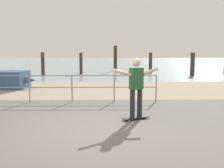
{
  "coord_description": "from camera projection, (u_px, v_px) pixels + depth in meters",
  "views": [
    {
      "loc": [
        0.47,
        -6.56,
        1.97
      ],
      "look_at": [
        0.65,
        2.0,
        0.9
      ],
      "focal_mm": 43.69,
      "sensor_mm": 36.0,
      "label": 1
    }
  ],
  "objects": [
    {
      "name": "groyne_post_3",
      "position": [
        150.0,
        63.0,
        23.09
      ],
      "size": [
        0.28,
        0.28,
        1.75
      ],
      "primitive_type": "cylinder",
      "color": "#422D1E",
      "rests_on": "ground"
    },
    {
      "name": "groyne_post_4",
      "position": [
        193.0,
        64.0,
        21.02
      ],
      "size": [
        0.34,
        0.34,
        1.77
      ],
      "primitive_type": "cylinder",
      "color": "#422D1E",
      "rests_on": "ground"
    },
    {
      "name": "skateboarder",
      "position": [
        136.0,
        84.0,
        7.58
      ],
      "size": [
        1.34,
        0.72,
        1.65
      ],
      "color": "#26262B",
      "rests_on": "skateboard"
    },
    {
      "name": "beach_strip",
      "position": [
        97.0,
        89.0,
        13.68
      ],
      "size": [
        24.0,
        6.0,
        0.04
      ],
      "primitive_type": "cube",
      "color": "tan",
      "rests_on": "ground"
    },
    {
      "name": "railing_fence",
      "position": [
        29.0,
        84.0,
        10.17
      ],
      "size": [
        9.58,
        0.05,
        1.05
      ],
      "color": "gray",
      "rests_on": "ground"
    },
    {
      "name": "sea_surface",
      "position": [
        103.0,
        63.0,
        41.46
      ],
      "size": [
        72.0,
        50.0,
        0.04
      ],
      "primitive_type": "cube",
      "color": "#849EA3",
      "rests_on": "ground"
    },
    {
      "name": "groyne_post_2",
      "position": [
        115.0,
        58.0,
        25.23
      ],
      "size": [
        0.32,
        0.32,
        2.36
      ],
      "primitive_type": "cylinder",
      "color": "#422D1E",
      "rests_on": "ground"
    },
    {
      "name": "groyne_post_0",
      "position": [
        43.0,
        64.0,
        21.32
      ],
      "size": [
        0.28,
        0.28,
        1.79
      ],
      "primitive_type": "cylinder",
      "color": "#422D1E",
      "rests_on": "ground"
    },
    {
      "name": "skateboard",
      "position": [
        136.0,
        118.0,
        7.7
      ],
      "size": [
        0.81,
        0.53,
        0.08
      ],
      "color": "black",
      "rests_on": "ground"
    },
    {
      "name": "groyne_post_1",
      "position": [
        81.0,
        63.0,
        22.21
      ],
      "size": [
        0.26,
        0.26,
        1.76
      ],
      "primitive_type": "cylinder",
      "color": "#422D1E",
      "rests_on": "ground"
    },
    {
      "name": "ground_plane",
      "position": [
        84.0,
        144.0,
        5.75
      ],
      "size": [
        24.0,
        10.0,
        0.04
      ],
      "primitive_type": "cube",
      "color": "#605B56",
      "rests_on": "ground"
    }
  ]
}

